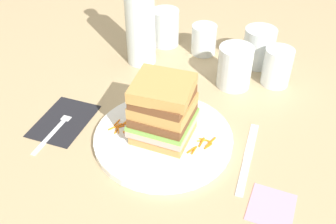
{
  "coord_description": "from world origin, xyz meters",
  "views": [
    {
      "loc": [
        0.2,
        -0.53,
        0.54
      ],
      "look_at": [
        -0.02,
        0.03,
        0.05
      ],
      "focal_mm": 41.54,
      "sensor_mm": 36.0,
      "label": 1
    }
  ],
  "objects_px": {
    "empty_tumbler_3": "(277,67)",
    "napkin_pink": "(271,207)",
    "fork": "(58,126)",
    "empty_tumbler_2": "(165,27)",
    "water_bottle": "(140,12)",
    "napkin_dark": "(64,121)",
    "empty_tumbler_1": "(259,47)",
    "empty_tumbler_0": "(204,39)",
    "sandwich": "(162,112)",
    "main_plate": "(163,139)",
    "knife": "(247,159)",
    "juice_glass": "(235,69)"
  },
  "relations": [
    {
      "from": "empty_tumbler_3",
      "to": "napkin_pink",
      "type": "height_order",
      "value": "empty_tumbler_3"
    },
    {
      "from": "fork",
      "to": "empty_tumbler_2",
      "type": "bearing_deg",
      "value": 79.18
    },
    {
      "from": "water_bottle",
      "to": "fork",
      "type": "bearing_deg",
      "value": -100.33
    },
    {
      "from": "napkin_dark",
      "to": "empty_tumbler_1",
      "type": "distance_m",
      "value": 0.51
    },
    {
      "from": "empty_tumbler_0",
      "to": "empty_tumbler_3",
      "type": "xyz_separation_m",
      "value": [
        0.2,
        -0.08,
        0.01
      ]
    },
    {
      "from": "fork",
      "to": "napkin_pink",
      "type": "distance_m",
      "value": 0.45
    },
    {
      "from": "empty_tumbler_2",
      "to": "sandwich",
      "type": "bearing_deg",
      "value": -69.44
    },
    {
      "from": "main_plate",
      "to": "empty_tumbler_2",
      "type": "relative_size",
      "value": 2.8
    },
    {
      "from": "empty_tumbler_0",
      "to": "empty_tumbler_3",
      "type": "relative_size",
      "value": 0.86
    },
    {
      "from": "main_plate",
      "to": "knife",
      "type": "relative_size",
      "value": 1.38
    },
    {
      "from": "fork",
      "to": "empty_tumbler_1",
      "type": "distance_m",
      "value": 0.53
    },
    {
      "from": "sandwich",
      "to": "empty_tumbler_0",
      "type": "xyz_separation_m",
      "value": [
        -0.03,
        0.37,
        -0.04
      ]
    },
    {
      "from": "juice_glass",
      "to": "empty_tumbler_1",
      "type": "height_order",
      "value": "juice_glass"
    },
    {
      "from": "empty_tumbler_3",
      "to": "knife",
      "type": "bearing_deg",
      "value": -91.24
    },
    {
      "from": "water_bottle",
      "to": "empty_tumbler_2",
      "type": "distance_m",
      "value": 0.14
    },
    {
      "from": "sandwich",
      "to": "fork",
      "type": "distance_m",
      "value": 0.24
    },
    {
      "from": "main_plate",
      "to": "empty_tumbler_3",
      "type": "height_order",
      "value": "empty_tumbler_3"
    },
    {
      "from": "sandwich",
      "to": "napkin_dark",
      "type": "xyz_separation_m",
      "value": [
        -0.22,
        -0.02,
        -0.08
      ]
    },
    {
      "from": "napkin_dark",
      "to": "water_bottle",
      "type": "relative_size",
      "value": 0.48
    },
    {
      "from": "sandwich",
      "to": "knife",
      "type": "height_order",
      "value": "sandwich"
    },
    {
      "from": "water_bottle",
      "to": "napkin_pink",
      "type": "xyz_separation_m",
      "value": [
        0.4,
        -0.35,
        -0.14
      ]
    },
    {
      "from": "empty_tumbler_2",
      "to": "empty_tumbler_3",
      "type": "height_order",
      "value": "empty_tumbler_2"
    },
    {
      "from": "juice_glass",
      "to": "empty_tumbler_3",
      "type": "height_order",
      "value": "juice_glass"
    },
    {
      "from": "empty_tumbler_2",
      "to": "knife",
      "type": "bearing_deg",
      "value": -49.6
    },
    {
      "from": "sandwich",
      "to": "napkin_pink",
      "type": "bearing_deg",
      "value": -19.85
    },
    {
      "from": "juice_glass",
      "to": "empty_tumbler_2",
      "type": "height_order",
      "value": "juice_glass"
    },
    {
      "from": "empty_tumbler_1",
      "to": "napkin_pink",
      "type": "height_order",
      "value": "empty_tumbler_1"
    },
    {
      "from": "main_plate",
      "to": "empty_tumbler_2",
      "type": "xyz_separation_m",
      "value": [
        -0.14,
        0.38,
        0.04
      ]
    },
    {
      "from": "juice_glass",
      "to": "water_bottle",
      "type": "bearing_deg",
      "value": 175.23
    },
    {
      "from": "main_plate",
      "to": "napkin_dark",
      "type": "height_order",
      "value": "main_plate"
    },
    {
      "from": "empty_tumbler_0",
      "to": "empty_tumbler_1",
      "type": "height_order",
      "value": "empty_tumbler_1"
    },
    {
      "from": "empty_tumbler_1",
      "to": "empty_tumbler_2",
      "type": "distance_m",
      "value": 0.26
    },
    {
      "from": "juice_glass",
      "to": "empty_tumbler_0",
      "type": "relative_size",
      "value": 1.28
    },
    {
      "from": "sandwich",
      "to": "empty_tumbler_0",
      "type": "height_order",
      "value": "sandwich"
    },
    {
      "from": "empty_tumbler_2",
      "to": "empty_tumbler_3",
      "type": "bearing_deg",
      "value": -15.34
    },
    {
      "from": "juice_glass",
      "to": "empty_tumbler_1",
      "type": "relative_size",
      "value": 1.03
    },
    {
      "from": "empty_tumbler_1",
      "to": "water_bottle",
      "type": "bearing_deg",
      "value": -161.66
    },
    {
      "from": "fork",
      "to": "knife",
      "type": "bearing_deg",
      "value": 7.36
    },
    {
      "from": "napkin_pink",
      "to": "fork",
      "type": "bearing_deg",
      "value": 174.29
    },
    {
      "from": "empty_tumbler_1",
      "to": "empty_tumbler_2",
      "type": "bearing_deg",
      "value": 176.66
    },
    {
      "from": "knife",
      "to": "water_bottle",
      "type": "height_order",
      "value": "water_bottle"
    },
    {
      "from": "empty_tumbler_1",
      "to": "empty_tumbler_2",
      "type": "height_order",
      "value": "empty_tumbler_2"
    },
    {
      "from": "sandwich",
      "to": "juice_glass",
      "type": "height_order",
      "value": "sandwich"
    },
    {
      "from": "empty_tumbler_1",
      "to": "napkin_pink",
      "type": "xyz_separation_m",
      "value": [
        0.11,
        -0.44,
        -0.05
      ]
    },
    {
      "from": "empty_tumbler_3",
      "to": "napkin_dark",
      "type": "bearing_deg",
      "value": -142.3
    },
    {
      "from": "empty_tumbler_3",
      "to": "juice_glass",
      "type": "bearing_deg",
      "value": -155.11
    },
    {
      "from": "fork",
      "to": "sandwich",
      "type": "bearing_deg",
      "value": 9.81
    },
    {
      "from": "sandwich",
      "to": "empty_tumbler_1",
      "type": "height_order",
      "value": "sandwich"
    },
    {
      "from": "fork",
      "to": "juice_glass",
      "type": "height_order",
      "value": "juice_glass"
    },
    {
      "from": "juice_glass",
      "to": "empty_tumbler_3",
      "type": "bearing_deg",
      "value": 24.89
    }
  ]
}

